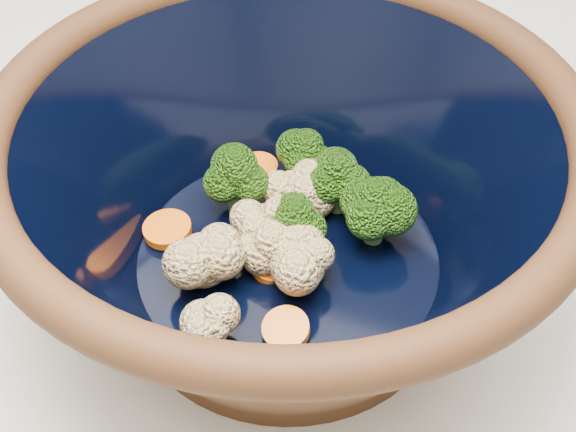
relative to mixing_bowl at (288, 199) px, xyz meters
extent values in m
cylinder|color=black|center=(0.00, 0.00, -0.08)|extent=(0.20, 0.20, 0.01)
torus|color=black|center=(0.00, 0.00, 0.05)|extent=(0.34, 0.34, 0.02)
cylinder|color=black|center=(0.00, 0.00, -0.05)|extent=(0.19, 0.19, 0.00)
cylinder|color=#608442|center=(-0.02, 0.07, -0.04)|extent=(0.01, 0.01, 0.02)
ellipsoid|color=#366A14|center=(-0.02, 0.07, -0.02)|extent=(0.04, 0.04, 0.03)
cylinder|color=#608442|center=(0.00, 0.00, -0.04)|extent=(0.01, 0.01, 0.02)
ellipsoid|color=#366A14|center=(0.00, 0.00, -0.02)|extent=(0.04, 0.04, 0.03)
cylinder|color=#608442|center=(-0.05, 0.03, -0.04)|extent=(0.01, 0.01, 0.02)
ellipsoid|color=#366A14|center=(-0.05, 0.03, -0.01)|extent=(0.04, 0.04, 0.04)
cylinder|color=#608442|center=(0.01, 0.05, -0.04)|extent=(0.01, 0.01, 0.02)
ellipsoid|color=#366A14|center=(0.01, 0.05, -0.02)|extent=(0.04, 0.04, 0.03)
cylinder|color=#608442|center=(0.04, 0.04, -0.04)|extent=(0.01, 0.01, 0.02)
ellipsoid|color=#366A14|center=(0.04, 0.04, -0.02)|extent=(0.04, 0.04, 0.04)
sphere|color=beige|center=(-0.01, -0.02, -0.04)|extent=(0.03, 0.03, 0.03)
sphere|color=beige|center=(-0.04, -0.04, -0.03)|extent=(0.03, 0.03, 0.03)
sphere|color=beige|center=(0.00, 0.04, -0.03)|extent=(0.03, 0.03, 0.03)
sphere|color=beige|center=(-0.02, 0.01, -0.04)|extent=(0.03, 0.03, 0.03)
sphere|color=beige|center=(0.01, -0.02, -0.03)|extent=(0.03, 0.03, 0.03)
sphere|color=beige|center=(0.00, 0.00, -0.04)|extent=(0.03, 0.03, 0.03)
sphere|color=beige|center=(-0.01, 0.04, -0.03)|extent=(0.03, 0.03, 0.03)
sphere|color=beige|center=(0.00, 0.00, -0.03)|extent=(0.03, 0.03, 0.03)
sphere|color=beige|center=(-0.02, -0.08, -0.04)|extent=(0.03, 0.03, 0.03)
sphere|color=beige|center=(0.00, 0.00, -0.03)|extent=(0.03, 0.03, 0.03)
cylinder|color=orange|center=(-0.05, 0.06, -0.04)|extent=(0.03, 0.03, 0.01)
cylinder|color=orange|center=(0.01, -0.01, -0.04)|extent=(0.03, 0.03, 0.01)
cylinder|color=orange|center=(0.00, -0.01, -0.04)|extent=(0.03, 0.03, 0.01)
cylinder|color=orange|center=(0.00, 0.01, -0.04)|extent=(0.03, 0.03, 0.01)
cylinder|color=orange|center=(0.00, 0.01, -0.04)|extent=(0.03, 0.03, 0.01)
cylinder|color=orange|center=(0.02, -0.06, -0.04)|extent=(0.03, 0.03, 0.01)
cylinder|color=orange|center=(-0.08, -0.01, -0.04)|extent=(0.03, 0.03, 0.01)
camera|label=1|loc=(0.14, -0.31, 0.32)|focal=50.00mm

